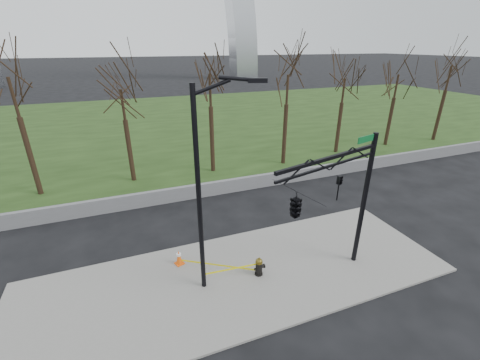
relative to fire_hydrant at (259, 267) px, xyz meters
name	(u,v)px	position (x,y,z in m)	size (l,w,h in m)	color
ground	(239,278)	(-0.84, 0.19, -0.49)	(500.00, 500.00, 0.00)	black
sidewalk	(239,277)	(-0.84, 0.19, -0.44)	(18.00, 6.00, 0.10)	slate
grass_strip	(153,123)	(-0.84, 30.19, -0.46)	(120.00, 40.00, 0.06)	#1E3312
guardrail	(194,192)	(-0.84, 8.19, -0.04)	(60.00, 0.30, 0.90)	#59595B
tree_row	(211,121)	(1.59, 12.19, 3.46)	(50.86, 4.00, 7.90)	black
fire_hydrant	(259,267)	(0.00, 0.00, 0.00)	(0.53, 0.35, 0.85)	black
traffic_cone	(179,257)	(-3.02, 1.90, -0.04)	(0.46, 0.46, 0.70)	#F4560C
street_light	(205,182)	(-2.13, 0.12, 4.20)	(2.33, 0.84, 8.21)	black
traffic_signal_mast	(312,199)	(1.27, -1.42, 3.66)	(4.97, 2.54, 6.00)	black
caution_tape	(223,266)	(-1.38, 0.61, -0.05)	(3.01, 1.91, 0.44)	yellow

